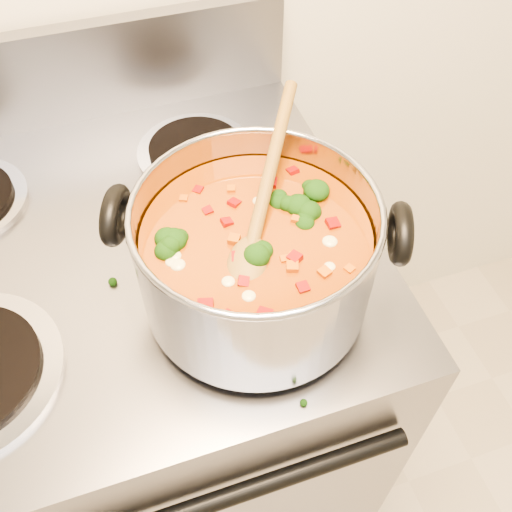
{
  "coord_description": "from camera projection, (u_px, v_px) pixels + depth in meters",
  "views": [
    {
      "loc": [
        0.03,
        0.61,
        1.53
      ],
      "look_at": [
        0.16,
        1.01,
        1.01
      ],
      "focal_mm": 40.0,
      "sensor_mm": 36.0,
      "label": 1
    }
  ],
  "objects": [
    {
      "name": "wooden_spoon",
      "position": [
        260.0,
        213.0,
        0.64
      ],
      "size": [
        0.17,
        0.26,
        0.09
      ],
      "rotation": [
        0.0,
        0.0,
        1.03
      ],
      "color": "brown",
      "rests_on": "stockpot"
    },
    {
      "name": "cooktop_crumbs",
      "position": [
        261.0,
        337.0,
        0.7
      ],
      "size": [
        0.41,
        0.03,
        0.01
      ],
      "color": "black",
      "rests_on": "electric_range"
    },
    {
      "name": "stockpot",
      "position": [
        256.0,
        256.0,
        0.67
      ],
      "size": [
        0.34,
        0.28,
        0.17
      ],
      "rotation": [
        0.0,
        0.0,
        -0.41
      ],
      "color": "#A3A3AB",
      "rests_on": "electric_range"
    },
    {
      "name": "electric_range",
      "position": [
        147.0,
        391.0,
        1.15
      ],
      "size": [
        0.75,
        0.68,
        1.08
      ],
      "color": "gray",
      "rests_on": "ground"
    }
  ]
}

